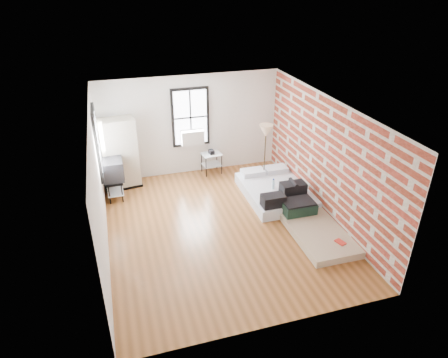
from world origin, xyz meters
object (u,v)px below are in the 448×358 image
object	(u,v)px
mattress_main	(276,190)
wardrobe	(119,154)
floor_lamp	(266,134)
side_table	(212,158)
mattress_bare	(312,225)
tv_stand	(113,171)

from	to	relation	value
mattress_main	wardrobe	world-z (taller)	wardrobe
floor_lamp	side_table	bearing A→B (deg)	139.24
mattress_bare	side_table	bearing A→B (deg)	112.86
mattress_bare	floor_lamp	bearing A→B (deg)	95.67
mattress_main	side_table	distance (m)	2.21
mattress_main	mattress_bare	bearing A→B (deg)	-83.38
wardrobe	side_table	world-z (taller)	wardrobe
tv_stand	floor_lamp	bearing A→B (deg)	-5.90
mattress_bare	wardrobe	world-z (taller)	wardrobe
wardrobe	floor_lamp	world-z (taller)	wardrobe
mattress_bare	wardrobe	size ratio (longest dim) A/B	1.10
floor_lamp	tv_stand	world-z (taller)	floor_lamp
wardrobe	side_table	bearing A→B (deg)	-6.29
side_table	tv_stand	world-z (taller)	tv_stand
floor_lamp	mattress_bare	bearing A→B (deg)	-84.80
side_table	tv_stand	size ratio (longest dim) A/B	0.68
side_table	floor_lamp	world-z (taller)	floor_lamp
wardrobe	side_table	distance (m)	2.56
floor_lamp	tv_stand	distance (m)	4.00
side_table	floor_lamp	distance (m)	1.85
floor_lamp	wardrobe	bearing A→B (deg)	165.48
tv_stand	side_table	bearing A→B (deg)	13.01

